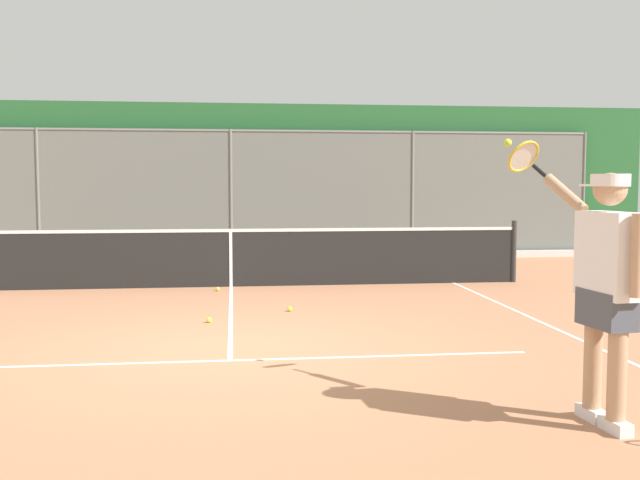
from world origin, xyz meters
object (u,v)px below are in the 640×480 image
tennis_ball_near_net (290,309)px  tennis_ball_near_baseline (209,320)px  tennis_ball_by_sideline (218,289)px  tennis_player (605,277)px

tennis_ball_near_net → tennis_ball_near_baseline: bearing=32.4°
tennis_ball_near_baseline → tennis_ball_by_sideline: bearing=-91.1°
tennis_player → tennis_ball_near_baseline: bearing=28.5°
tennis_ball_near_baseline → tennis_ball_near_net: 1.24m
tennis_player → tennis_ball_near_net: bearing=14.7°
tennis_player → tennis_ball_near_baseline: size_ratio=31.45×
tennis_ball_near_baseline → tennis_ball_near_net: (-1.05, -0.66, 0.00)m
tennis_ball_near_baseline → tennis_ball_by_sideline: 2.65m
tennis_player → tennis_ball_by_sideline: (2.83, -6.82, -1.03)m
tennis_ball_near_baseline → tennis_ball_by_sideline: (-0.05, -2.65, 0.00)m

